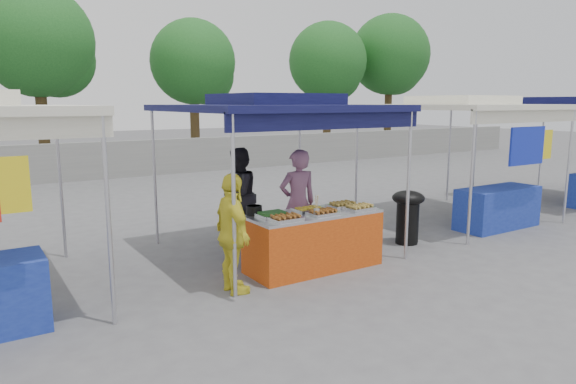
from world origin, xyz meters
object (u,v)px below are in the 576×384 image
cooking_pot (254,210)px  helper_man (239,195)px  vendor_table (314,241)px  customer_person (233,234)px  vendor_woman (298,203)px  wok_burner (408,212)px

cooking_pot → helper_man: helper_man is taller
vendor_table → customer_person: size_ratio=1.28×
vendor_table → vendor_woman: 0.82m
wok_burner → helper_man: size_ratio=0.57×
cooking_pot → vendor_woman: (0.99, 0.35, -0.06)m
vendor_table → cooking_pot: 1.01m
cooking_pot → customer_person: (-0.63, -0.58, -0.13)m
vendor_table → helper_man: size_ratio=1.20×
cooking_pot → wok_burner: 3.02m
wok_burner → helper_man: (-2.40, 1.73, 0.27)m
cooking_pot → customer_person: size_ratio=0.15×
wok_burner → vendor_woman: vendor_woman is taller
vendor_table → cooking_pot: cooking_pot is taller
cooking_pot → wok_burner: size_ratio=0.24×
vendor_table → wok_burner: size_ratio=2.12×
cooking_pot → helper_man: bearing=70.1°
cooking_pot → vendor_woman: bearing=19.5°
customer_person → vendor_woman: bearing=-55.9°
vendor_table → helper_man: helper_man is taller
vendor_table → customer_person: 1.51m
vendor_woman → wok_burner: bearing=176.1°
cooking_pot → customer_person: 0.87m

